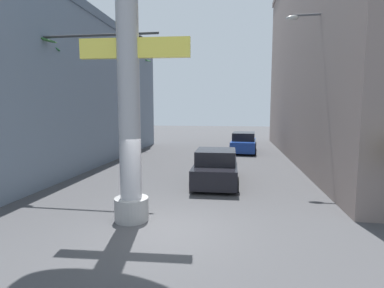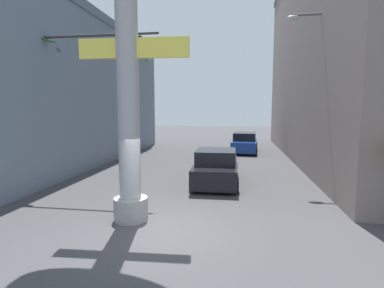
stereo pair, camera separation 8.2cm
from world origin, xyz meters
name	(u,v)px [view 1 (the left image)]	position (x,y,z in m)	size (l,w,h in m)	color
ground_plane	(205,165)	(0.00, 10.00, 0.00)	(87.10, 87.10, 0.00)	#424244
building_left	(43,90)	(-9.78, 9.00, 4.53)	(7.43, 23.41, 9.05)	slate
building_right	(362,49)	(9.78, 13.53, 7.21)	(8.92, 24.54, 14.40)	slate
neon_sign_pole	(128,42)	(-1.23, 0.66, 5.25)	(3.58, 1.02, 10.32)	#9E9EA3
street_lamp	(337,81)	(6.22, 6.50, 4.61)	(2.77, 0.28, 7.62)	#59595E
traffic_light_mast	(71,81)	(-5.01, 4.02, 4.52)	(5.49, 0.32, 6.43)	#333333
car_lead	(216,167)	(0.96, 5.82, 0.70)	(2.08, 4.81, 1.56)	black
car_far	(244,143)	(2.42, 16.11, 0.74)	(2.19, 4.55, 1.56)	black
palm_tree_near_left	(30,93)	(-6.88, 3.97, 4.03)	(2.87, 2.61, 6.59)	brown
palm_tree_mid_right	(325,75)	(7.01, 11.36, 5.40)	(3.06, 3.04, 8.98)	brown
palm_tree_far_left	(134,93)	(-7.16, 17.99, 4.82)	(3.26, 3.05, 8.12)	brown
pedestrian_far_left	(136,139)	(-5.91, 14.56, 1.03)	(0.43, 0.43, 1.77)	#1E233F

